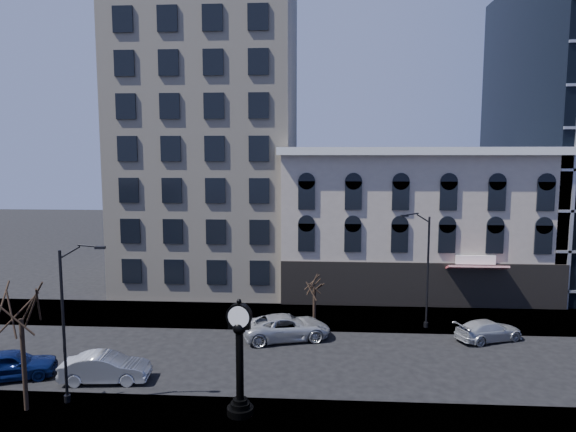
# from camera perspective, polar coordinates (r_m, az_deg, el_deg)

# --- Properties ---
(ground) EXTENTS (160.00, 160.00, 0.00)m
(ground) POSITION_cam_1_polar(r_m,az_deg,el_deg) (31.29, -4.28, -15.57)
(ground) COLOR black
(ground) RESTS_ON ground
(sidewalk_far) EXTENTS (160.00, 6.00, 0.12)m
(sidewalk_far) POSITION_cam_1_polar(r_m,az_deg,el_deg) (38.73, -2.63, -11.01)
(sidewalk_far) COLOR gray
(sidewalk_far) RESTS_ON ground
(sidewalk_near) EXTENTS (160.00, 6.00, 0.12)m
(sidewalk_near) POSITION_cam_1_polar(r_m,az_deg,el_deg) (24.15, -7.11, -22.60)
(sidewalk_near) COLOR gray
(sidewalk_near) RESTS_ON ground
(cream_tower) EXTENTS (15.90, 15.40, 42.50)m
(cream_tower) POSITION_cam_1_polar(r_m,az_deg,el_deg) (49.18, -8.67, 15.39)
(cream_tower) COLOR beige
(cream_tower) RESTS_ON ground
(victorian_row) EXTENTS (22.60, 11.19, 12.50)m
(victorian_row) POSITION_cam_1_polar(r_m,az_deg,el_deg) (45.63, 13.61, -0.83)
(victorian_row) COLOR #B7A896
(victorian_row) RESTS_ON ground
(street_clock) EXTENTS (1.23, 1.23, 5.41)m
(street_clock) POSITION_cam_1_polar(r_m,az_deg,el_deg) (24.19, -5.39, -15.92)
(street_clock) COLOR black
(street_clock) RESTS_ON sidewalk_near
(street_lamp_near) EXTENTS (2.03, 0.34, 7.82)m
(street_lamp_near) POSITION_cam_1_polar(r_m,az_deg,el_deg) (26.09, -22.75, -6.75)
(street_lamp_near) COLOR black
(street_lamp_near) RESTS_ON sidewalk_near
(street_lamp_far) EXTENTS (2.00, 0.96, 8.11)m
(street_lamp_far) POSITION_cam_1_polar(r_m,az_deg,el_deg) (35.55, 14.57, -2.58)
(street_lamp_far) COLOR black
(street_lamp_far) RESTS_ON sidewalk_far
(bare_tree_near) EXTENTS (4.09, 4.09, 7.02)m
(bare_tree_near) POSITION_cam_1_polar(r_m,az_deg,el_deg) (26.47, -27.65, -8.15)
(bare_tree_near) COLOR black
(bare_tree_near) RESTS_ON sidewalk_near
(bare_tree_far) EXTENTS (2.27, 2.27, 3.89)m
(bare_tree_far) POSITION_cam_1_polar(r_m,az_deg,el_deg) (36.47, 2.96, -7.27)
(bare_tree_far) COLOR black
(bare_tree_far) RESTS_ON sidewalk_far
(car_near_a) EXTENTS (5.00, 3.31, 1.58)m
(car_near_a) POSITION_cam_1_polar(r_m,az_deg,el_deg) (32.09, -28.47, -14.30)
(car_near_a) COLOR #0C194C
(car_near_a) RESTS_ON ground
(car_near_b) EXTENTS (4.70, 2.03, 1.51)m
(car_near_b) POSITION_cam_1_polar(r_m,az_deg,el_deg) (29.78, -19.62, -15.59)
(car_near_b) COLOR #A5A8AD
(car_near_b) RESTS_ON ground
(car_far_a) EXTENTS (6.21, 4.12, 1.59)m
(car_far_a) POSITION_cam_1_polar(r_m,az_deg,el_deg) (34.04, -0.19, -12.25)
(car_far_a) COLOR #A5A8AD
(car_far_a) RESTS_ON ground
(car_far_b) EXTENTS (4.86, 3.41, 1.31)m
(car_far_b) POSITION_cam_1_polar(r_m,az_deg,el_deg) (36.27, 21.40, -11.75)
(car_far_b) COLOR #A5A8AD
(car_far_b) RESTS_ON ground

